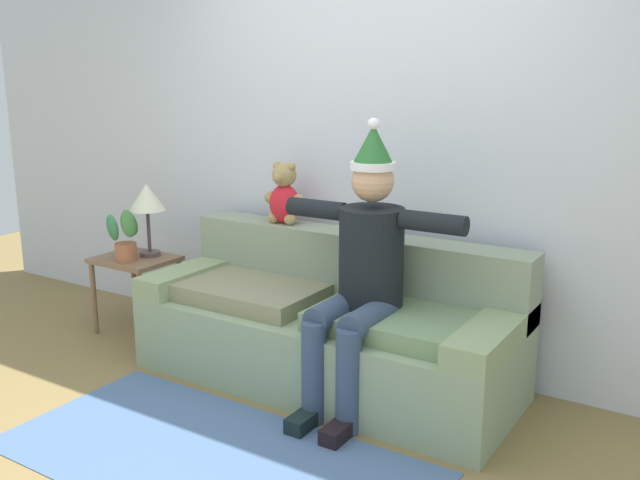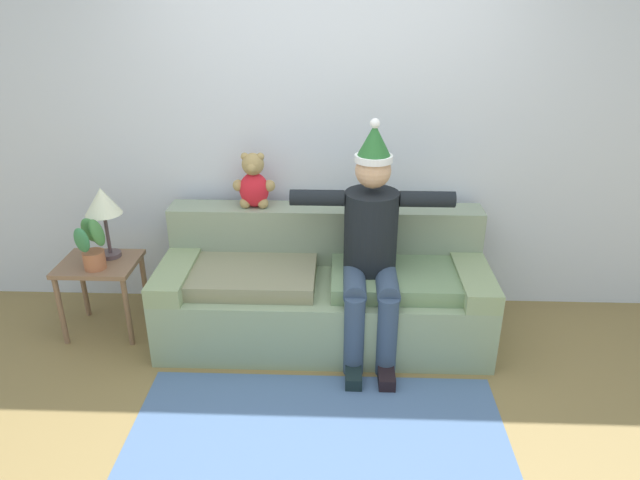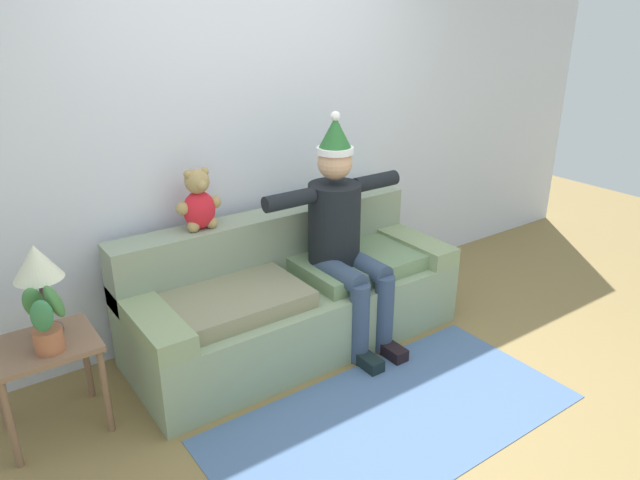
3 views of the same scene
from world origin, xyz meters
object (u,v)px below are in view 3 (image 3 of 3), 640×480
Objects in this scene: teddy_bear at (199,202)px; table_lamp at (37,266)px; side_table at (45,359)px; potted_plant at (46,321)px; couch at (291,295)px; person_seated at (343,231)px.

table_lamp is at bearing -167.73° from teddy_bear.
side_table is 1.48× the size of potted_plant.
potted_plant is at bearing -76.87° from side_table.
table_lamp reaches higher than potted_plant.
couch reaches higher than side_table.
potted_plant is at bearing 179.25° from person_seated.
potted_plant is (-1.49, -0.14, 0.37)m from couch.
potted_plant is at bearing -158.60° from teddy_bear.
person_seated is at bearing -6.68° from table_lamp.
teddy_bear is at bearing 152.03° from person_seated.
teddy_bear is 1.00m from table_lamp.
teddy_bear is (-0.78, 0.42, 0.23)m from person_seated.
potted_plant is at bearing -100.27° from table_lamp.
person_seated is at bearing -28.74° from couch.
side_table is at bearing 176.17° from person_seated.
couch is at bearing 1.62° from side_table.
person_seated is 4.24× the size of potted_plant.
potted_plant is (-0.03, -0.18, -0.21)m from table_lamp.
couch is at bearing -1.64° from table_lamp.
couch is at bearing -27.49° from teddy_bear.
side_table is at bearing -123.49° from table_lamp.
person_seated is at bearing -3.83° from side_table.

